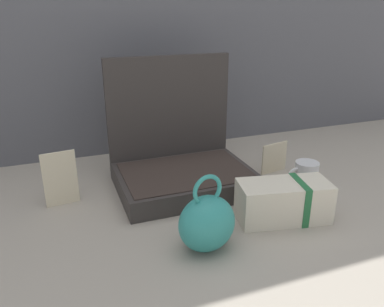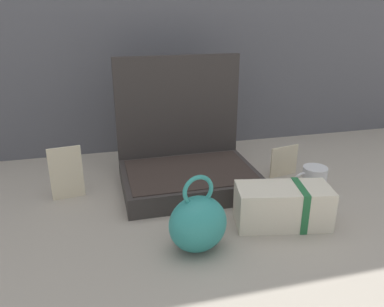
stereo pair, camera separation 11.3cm
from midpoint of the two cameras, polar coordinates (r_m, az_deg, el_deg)
name	(u,v)px [view 1 (the left image)]	position (r m, az deg, el deg)	size (l,w,h in m)	color
ground_plane	(182,207)	(1.22, -4.16, -7.97)	(6.00, 6.00, 0.00)	#9E9384
open_suitcase	(180,159)	(1.34, -4.20, -0.85)	(0.45, 0.35, 0.43)	#332D2B
teal_pouch_handbag	(207,223)	(0.99, -1.09, -10.34)	(0.17, 0.15, 0.21)	teal
cream_toiletry_bag	(284,201)	(1.15, 10.88, -7.04)	(0.28, 0.17, 0.12)	beige
coffee_mug	(305,174)	(1.38, 14.33, -3.06)	(0.12, 0.08, 0.09)	silver
info_card_left	(60,179)	(1.28, -21.45, -3.57)	(0.10, 0.01, 0.18)	beige
poster_card_right	(274,158)	(1.47, 10.03, -0.65)	(0.12, 0.01, 0.12)	beige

